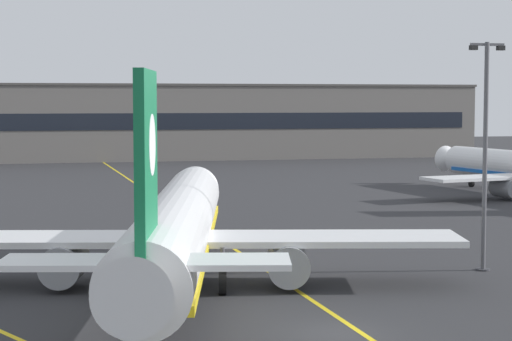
# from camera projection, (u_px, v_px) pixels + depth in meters

# --- Properties ---
(ground_plane) EXTENTS (400.00, 400.00, 0.00)m
(ground_plane) POSITION_uv_depth(u_px,v_px,m) (338.00, 333.00, 41.63)
(ground_plane) COLOR #2D2D30
(taxiway_centreline) EXTENTS (6.18, 179.91, 0.01)m
(taxiway_centreline) POSITION_uv_depth(u_px,v_px,m) (216.00, 237.00, 70.75)
(taxiway_centreline) COLOR yellow
(taxiway_centreline) RESTS_ON ground
(taxiway_lead_in_stripe) EXTENTS (27.39, 53.65, 0.01)m
(taxiway_lead_in_stripe) POSITION_uv_depth(u_px,v_px,m) (20.00, 340.00, 40.39)
(taxiway_lead_in_stripe) COLOR yellow
(taxiway_lead_in_stripe) RESTS_ON ground
(airliner_foreground) EXTENTS (32.29, 41.13, 11.65)m
(airliner_foreground) POSITION_uv_depth(u_px,v_px,m) (176.00, 228.00, 51.28)
(airliner_foreground) COLOR white
(airliner_foreground) RESTS_ON ground
(apron_lamp_post) EXTENTS (2.24, 0.90, 13.98)m
(apron_lamp_post) POSITION_uv_depth(u_px,v_px,m) (485.00, 152.00, 56.27)
(apron_lamp_post) COLOR #515156
(apron_lamp_post) RESTS_ON ground
(terminal_building) EXTENTS (126.74, 12.40, 13.17)m
(terminal_building) POSITION_uv_depth(u_px,v_px,m) (124.00, 122.00, 159.86)
(terminal_building) COLOR slate
(terminal_building) RESTS_ON ground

